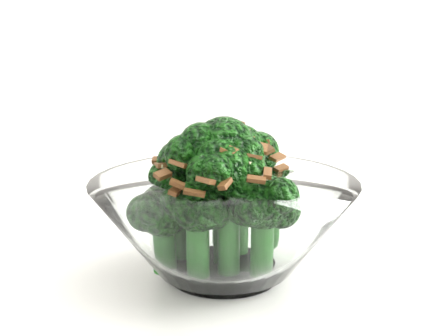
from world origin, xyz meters
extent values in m
cube|color=white|center=(0.03, 0.07, 0.73)|extent=(1.38, 1.11, 0.04)
cylinder|color=white|center=(0.10, 0.03, 0.75)|extent=(0.08, 0.08, 0.01)
cylinder|color=#195316|center=(0.08, 0.00, 0.78)|extent=(0.02, 0.02, 0.05)
sphere|color=#134B0E|center=(0.08, 0.00, 0.82)|extent=(0.04, 0.04, 0.04)
cylinder|color=#195316|center=(0.12, -0.01, 0.78)|extent=(0.02, 0.02, 0.05)
sphere|color=#134B0E|center=(0.12, -0.01, 0.82)|extent=(0.04, 0.04, 0.04)
cylinder|color=#195316|center=(0.10, 0.03, 0.80)|extent=(0.02, 0.02, 0.08)
sphere|color=#134B0E|center=(0.10, 0.03, 0.85)|extent=(0.05, 0.05, 0.05)
cylinder|color=#195316|center=(0.11, 0.04, 0.80)|extent=(0.02, 0.02, 0.07)
sphere|color=#134B0E|center=(0.11, 0.04, 0.84)|extent=(0.04, 0.04, 0.04)
cylinder|color=#195316|center=(0.07, 0.04, 0.79)|extent=(0.02, 0.02, 0.05)
sphere|color=#134B0E|center=(0.07, 0.04, 0.82)|extent=(0.04, 0.04, 0.04)
cylinder|color=#195316|center=(0.06, 0.02, 0.78)|extent=(0.02, 0.02, 0.04)
sphere|color=#134B0E|center=(0.06, 0.02, 0.81)|extent=(0.04, 0.04, 0.04)
cylinder|color=#195316|center=(0.11, 0.07, 0.78)|extent=(0.02, 0.02, 0.04)
sphere|color=#134B0E|center=(0.11, 0.07, 0.81)|extent=(0.04, 0.04, 0.04)
cylinder|color=#195316|center=(0.14, 0.05, 0.78)|extent=(0.02, 0.02, 0.04)
sphere|color=#134B0E|center=(0.14, 0.05, 0.81)|extent=(0.04, 0.04, 0.04)
cylinder|color=#195316|center=(0.08, 0.04, 0.79)|extent=(0.02, 0.02, 0.07)
sphere|color=#134B0E|center=(0.08, 0.04, 0.84)|extent=(0.05, 0.05, 0.05)
cylinder|color=#195316|center=(0.10, 0.00, 0.79)|extent=(0.02, 0.02, 0.07)
sphere|color=#134B0E|center=(0.10, 0.00, 0.84)|extent=(0.04, 0.04, 0.04)
cube|color=brown|center=(0.10, 0.00, 0.85)|extent=(0.01, 0.01, 0.01)
cube|color=brown|center=(0.14, 0.05, 0.84)|extent=(0.01, 0.01, 0.01)
cube|color=brown|center=(0.13, 0.03, 0.85)|extent=(0.01, 0.01, 0.01)
cube|color=brown|center=(0.12, 0.03, 0.86)|extent=(0.01, 0.01, 0.01)
cube|color=brown|center=(0.13, 0.04, 0.85)|extent=(0.01, 0.01, 0.01)
cube|color=brown|center=(0.07, 0.00, 0.84)|extent=(0.01, 0.01, 0.01)
cube|color=brown|center=(0.11, 0.04, 0.86)|extent=(0.01, 0.01, 0.01)
cube|color=brown|center=(0.08, -0.02, 0.84)|extent=(0.01, 0.01, 0.01)
cube|color=brown|center=(0.12, -0.01, 0.84)|extent=(0.01, 0.01, 0.01)
cube|color=brown|center=(0.07, 0.04, 0.85)|extent=(0.01, 0.01, 0.01)
cube|color=brown|center=(0.07, 0.05, 0.84)|extent=(0.01, 0.01, 0.01)
cube|color=brown|center=(0.10, 0.00, 0.85)|extent=(0.01, 0.01, 0.01)
cube|color=brown|center=(0.11, 0.03, 0.86)|extent=(0.01, 0.02, 0.01)
cube|color=brown|center=(0.10, 0.07, 0.84)|extent=(0.01, 0.01, 0.00)
cube|color=brown|center=(0.07, 0.05, 0.84)|extent=(0.01, 0.01, 0.00)
cube|color=brown|center=(0.09, 0.03, 0.86)|extent=(0.01, 0.01, 0.01)
cube|color=brown|center=(0.11, 0.04, 0.86)|extent=(0.01, 0.02, 0.01)
cube|color=brown|center=(0.08, 0.03, 0.86)|extent=(0.01, 0.01, 0.01)
cube|color=brown|center=(0.12, -0.02, 0.84)|extent=(0.01, 0.01, 0.01)
cube|color=brown|center=(0.13, 0.01, 0.85)|extent=(0.01, 0.01, 0.01)
cube|color=brown|center=(0.06, 0.04, 0.84)|extent=(0.01, 0.01, 0.01)
cube|color=brown|center=(0.12, 0.00, 0.85)|extent=(0.01, 0.01, 0.01)
cube|color=brown|center=(0.07, 0.03, 0.85)|extent=(0.01, 0.01, 0.01)
cube|color=brown|center=(0.08, 0.05, 0.85)|extent=(0.01, 0.01, 0.01)
cube|color=brown|center=(0.14, 0.03, 0.84)|extent=(0.01, 0.01, 0.01)
cube|color=brown|center=(0.06, 0.03, 0.84)|extent=(0.01, 0.02, 0.01)
cube|color=brown|center=(0.11, 0.08, 0.83)|extent=(0.01, 0.01, 0.01)
cube|color=brown|center=(0.09, -0.02, 0.84)|extent=(0.01, 0.01, 0.01)
cube|color=brown|center=(0.06, 0.05, 0.84)|extent=(0.01, 0.02, 0.01)
cube|color=brown|center=(0.06, 0.01, 0.84)|extent=(0.01, 0.01, 0.01)
cube|color=brown|center=(0.15, 0.05, 0.83)|extent=(0.01, 0.01, 0.01)
cube|color=brown|center=(0.07, 0.05, 0.85)|extent=(0.01, 0.01, 0.01)
cube|color=brown|center=(0.06, -0.01, 0.83)|extent=(0.01, 0.01, 0.01)
cube|color=brown|center=(0.08, 0.00, 0.84)|extent=(0.01, 0.01, 0.01)
cube|color=brown|center=(0.06, -0.01, 0.83)|extent=(0.01, 0.01, 0.01)
cube|color=brown|center=(0.07, -0.02, 0.83)|extent=(0.02, 0.01, 0.01)
cube|color=brown|center=(0.08, 0.03, 0.85)|extent=(0.01, 0.01, 0.01)
cube|color=brown|center=(0.13, 0.06, 0.84)|extent=(0.01, 0.02, 0.01)
cube|color=beige|center=(0.11, 0.07, 0.84)|extent=(0.01, 0.01, 0.00)
cube|color=beige|center=(0.12, 0.01, 0.85)|extent=(0.00, 0.00, 0.00)
cube|color=beige|center=(0.06, 0.03, 0.84)|extent=(0.01, 0.01, 0.00)
cube|color=beige|center=(0.07, 0.06, 0.84)|extent=(0.01, 0.00, 0.00)
cube|color=beige|center=(0.11, 0.04, 0.86)|extent=(0.00, 0.00, 0.00)
cube|color=beige|center=(0.11, 0.02, 0.86)|extent=(0.01, 0.01, 0.00)
cube|color=beige|center=(0.10, 0.03, 0.87)|extent=(0.00, 0.01, 0.00)
cube|color=beige|center=(0.05, 0.00, 0.84)|extent=(0.00, 0.00, 0.00)
cube|color=beige|center=(0.10, -0.01, 0.85)|extent=(0.00, 0.00, 0.00)
cube|color=beige|center=(0.11, -0.01, 0.85)|extent=(0.01, 0.01, 0.00)
cube|color=beige|center=(0.13, 0.05, 0.85)|extent=(0.00, 0.01, 0.00)
cube|color=beige|center=(0.12, -0.01, 0.84)|extent=(0.01, 0.01, 0.00)
cube|color=beige|center=(0.06, 0.06, 0.83)|extent=(0.00, 0.00, 0.00)
cube|color=beige|center=(0.13, 0.06, 0.84)|extent=(0.00, 0.00, 0.00)
cube|color=beige|center=(0.08, 0.00, 0.85)|extent=(0.00, 0.00, 0.00)
cube|color=beige|center=(0.12, 0.02, 0.86)|extent=(0.01, 0.01, 0.01)
cube|color=beige|center=(0.11, 0.06, 0.85)|extent=(0.01, 0.01, 0.00)
cube|color=beige|center=(0.08, 0.00, 0.85)|extent=(0.01, 0.01, 0.00)
camera|label=1|loc=(0.03, -0.46, 0.95)|focal=55.00mm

